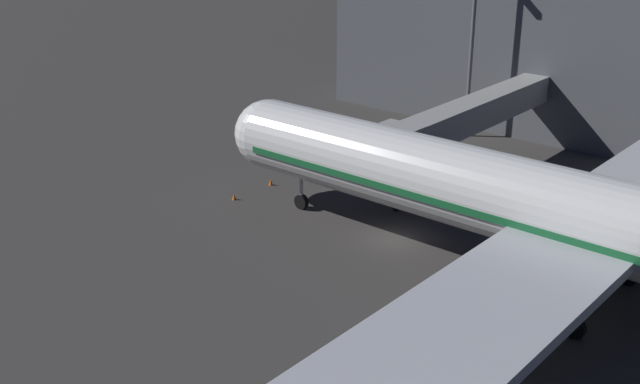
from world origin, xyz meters
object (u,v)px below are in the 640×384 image
at_px(traffic_cone_nose_port, 271,182).
at_px(jet_bridge, 460,119).
at_px(traffic_cone_nose_starboard, 234,197).
at_px(airliner_at_gate, 576,218).
at_px(apron_floodlight_mast, 472,36).

bearing_deg(traffic_cone_nose_port, jet_bridge, 134.30).
bearing_deg(traffic_cone_nose_starboard, airliner_at_gate, 94.49).
bearing_deg(jet_bridge, airliner_at_gate, 50.27).
bearing_deg(traffic_cone_nose_port, apron_floodlight_mast, 166.46).
bearing_deg(jet_bridge, apron_floodlight_mast, -153.03).
distance_m(traffic_cone_nose_port, traffic_cone_nose_starboard, 4.40).
height_order(apron_floodlight_mast, traffic_cone_nose_starboard, apron_floodlight_mast).
bearing_deg(airliner_at_gate, jet_bridge, -129.73).
bearing_deg(jet_bridge, traffic_cone_nose_starboard, -36.47).
bearing_deg(apron_floodlight_mast, jet_bridge, 26.97).
relative_size(apron_floodlight_mast, traffic_cone_nose_starboard, 32.29).
xyz_separation_m(apron_floodlight_mast, traffic_cone_nose_starboard, (27.70, -5.61, -10.04)).
distance_m(apron_floodlight_mast, traffic_cone_nose_port, 25.98).
relative_size(airliner_at_gate, jet_bridge, 2.32).
height_order(airliner_at_gate, jet_bridge, airliner_at_gate).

